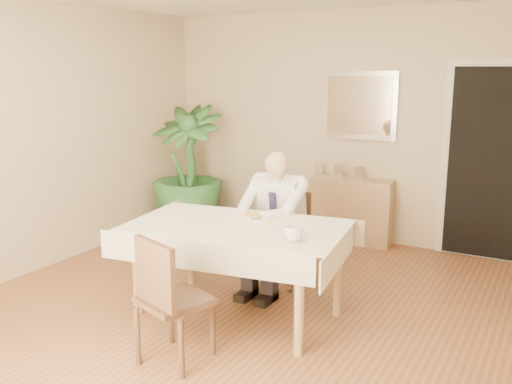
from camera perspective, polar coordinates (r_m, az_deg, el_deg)
The scene contains 17 objects.
room at distance 4.38m, azimuth -2.22°, elevation 3.61°, with size 5.00×5.02×2.60m.
doorway at distance 6.28m, azimuth 22.29°, elevation 2.59°, with size 0.96×0.07×2.10m.
mirror at distance 6.54m, azimuth 10.29°, elevation 8.52°, with size 0.86×0.04×0.76m.
dining_table at distance 4.52m, azimuth -1.95°, elevation -4.35°, with size 1.85×1.24×0.75m.
chair_far at distance 5.31m, azimuth 2.94°, elevation -4.01°, with size 0.42×0.43×0.84m.
chair_near at distance 3.85m, azimuth -8.91°, elevation -10.08°, with size 0.54×0.55×0.90m.
seated_man at distance 5.01m, azimuth 1.54°, elevation -2.39°, with size 0.48×0.72×1.24m.
plate at distance 4.65m, azimuth -0.03°, elevation -2.65°, with size 0.26×0.26×0.02m, color white.
food at distance 4.65m, azimuth -0.03°, elevation -2.38°, with size 0.14×0.14×0.06m, color olive.
knife at distance 4.58m, azimuth 0.04°, elevation -2.67°, with size 0.01×0.01×0.13m, color silver.
fork at distance 4.62m, azimuth -0.83°, elevation -2.55°, with size 0.01×0.01×0.13m, color silver.
coffee_mug at distance 4.08m, azimuth 3.80°, elevation -4.17°, with size 0.14×0.14×0.11m, color white.
sideboard at distance 6.58m, azimuth 9.47°, elevation -1.87°, with size 0.92×0.31×0.74m, color #95754F.
photo_frame_left at distance 6.70m, azimuth 6.32°, elevation 2.32°, with size 0.10×0.02×0.14m, color silver.
photo_frame_center at distance 6.57m, azimuth 8.27°, elevation 2.06°, with size 0.10×0.02×0.14m, color silver.
photo_frame_right at distance 6.51m, azimuth 10.31°, elevation 1.90°, with size 0.10×0.02×0.14m, color silver.
potted_palm at distance 6.94m, azimuth -6.87°, elevation 2.30°, with size 0.85×0.85×1.53m, color #255524.
Camera 1 is at (2.25, -3.70, 1.97)m, focal length 40.00 mm.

